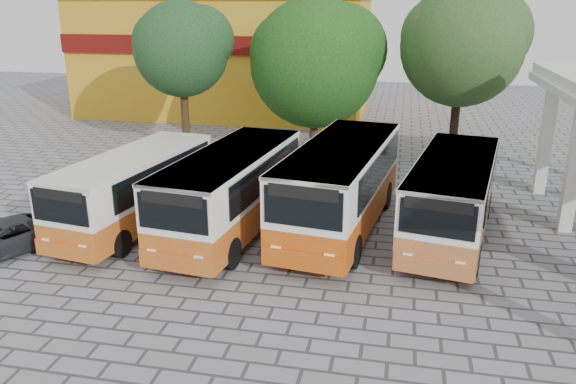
% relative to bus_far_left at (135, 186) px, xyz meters
% --- Properties ---
extents(ground, '(90.00, 90.00, 0.00)m').
position_rel_bus_far_left_xyz_m(ground, '(7.44, -3.39, -1.57)').
color(ground, slate).
rests_on(ground, ground).
extents(shophouse_block, '(20.40, 10.40, 8.30)m').
position_rel_bus_far_left_xyz_m(shophouse_block, '(-3.56, 22.59, 2.59)').
color(shophouse_block, '#C38B17').
rests_on(shophouse_block, ground).
extents(bus_far_left, '(3.38, 7.81, 2.72)m').
position_rel_bus_far_left_xyz_m(bus_far_left, '(0.00, 0.00, 0.00)').
color(bus_far_left, '#BD5817').
rests_on(bus_far_left, ground).
extents(bus_centre_left, '(3.41, 8.41, 2.95)m').
position_rel_bus_far_left_xyz_m(bus_centre_left, '(3.60, 0.13, 0.13)').
color(bus_centre_left, '#B85416').
rests_on(bus_centre_left, ground).
extents(bus_centre_right, '(3.81, 9.01, 3.14)m').
position_rel_bus_far_left_xyz_m(bus_centre_right, '(7.30, 1.17, 0.25)').
color(bus_centre_right, '#BE4909').
rests_on(bus_centre_right, ground).
extents(bus_far_right, '(3.80, 8.24, 2.84)m').
position_rel_bus_far_left_xyz_m(bus_far_right, '(11.15, 1.19, 0.07)').
color(bus_far_right, '#B25E2E').
rests_on(bus_far_right, ground).
extents(tree_left, '(5.13, 4.89, 7.99)m').
position_rel_bus_far_left_xyz_m(tree_left, '(-2.00, 10.25, 4.12)').
color(tree_left, '#412F17').
rests_on(tree_left, ground).
extents(tree_middle, '(7.06, 6.72, 8.19)m').
position_rel_bus_far_left_xyz_m(tree_middle, '(4.74, 11.77, 3.48)').
color(tree_middle, '#4C3321').
rests_on(tree_middle, ground).
extents(tree_right, '(6.29, 5.99, 8.80)m').
position_rel_bus_far_left_xyz_m(tree_right, '(12.01, 11.83, 4.43)').
color(tree_right, black).
rests_on(tree_right, ground).
extents(parked_car, '(3.49, 4.33, 1.10)m').
position_rel_bus_far_left_xyz_m(parked_car, '(-3.25, -3.06, -1.02)').
color(parked_car, '#26272F').
rests_on(parked_car, ground).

